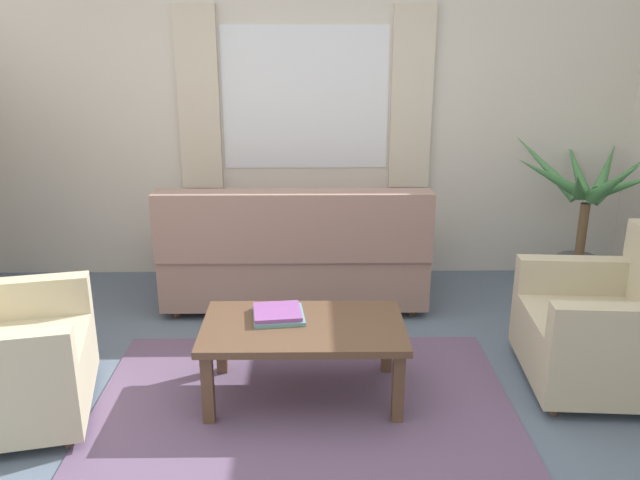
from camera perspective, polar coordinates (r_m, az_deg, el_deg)
name	(u,v)px	position (r m, az deg, el deg)	size (l,w,h in m)	color
ground_plane	(303,419)	(3.54, -1.48, -15.54)	(6.24, 6.24, 0.00)	slate
wall_back	(306,117)	(5.25, -1.29, 10.85)	(5.32, 0.12, 2.60)	silver
window_with_curtains	(305,99)	(5.15, -1.31, 12.39)	(1.98, 0.07, 1.40)	white
area_rug	(303,418)	(3.53, -1.48, -15.46)	(2.27, 1.85, 0.01)	#604C6B
couch	(295,256)	(4.76, -2.22, -1.46)	(1.90, 0.82, 0.92)	gray
armchair_right	(612,327)	(4.04, 24.42, -7.05)	(0.88, 0.90, 0.88)	#BCB293
coffee_table	(303,334)	(3.55, -1.47, -8.30)	(1.10, 0.64, 0.44)	brown
book_stack_on_table	(278,314)	(3.60, -3.74, -6.53)	(0.31, 0.30, 0.05)	#5B8E93
potted_plant	(583,215)	(5.28, 22.25, 2.03)	(1.08, 1.24, 1.21)	#56565B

